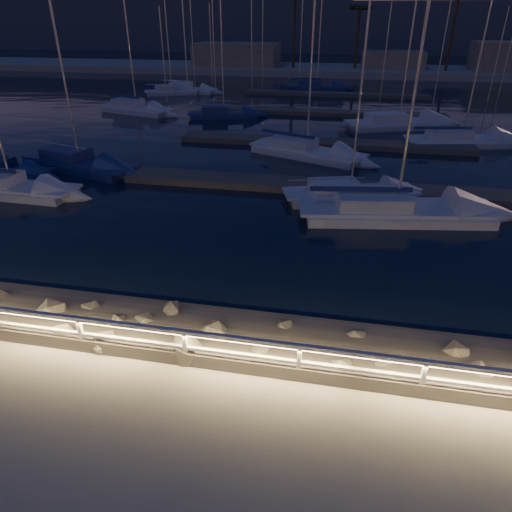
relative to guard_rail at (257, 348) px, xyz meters
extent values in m
plane|color=#9B968C|center=(0.07, 0.00, -0.77)|extent=(400.00, 400.00, 0.00)
cube|color=#9B968C|center=(0.07, -2.50, -0.87)|extent=(240.00, 5.00, 0.20)
cube|color=#666057|center=(0.07, 1.50, -1.07)|extent=(240.00, 3.45, 1.29)
plane|color=black|center=(0.07, 80.00, -1.37)|extent=(320.00, 320.00, 0.00)
plane|color=black|center=(0.07, 0.00, -1.97)|extent=(400.00, 400.00, 0.00)
cube|color=silver|center=(-4.93, 0.00, -0.27)|extent=(0.11, 0.11, 1.00)
cube|color=silver|center=(-1.93, 0.00, -0.27)|extent=(0.11, 0.11, 1.00)
cube|color=silver|center=(1.07, 0.00, -0.27)|extent=(0.11, 0.11, 1.00)
cube|color=silver|center=(4.07, 0.00, -0.27)|extent=(0.11, 0.11, 1.00)
cube|color=silver|center=(0.07, 0.00, 0.23)|extent=(44.00, 0.12, 0.12)
cube|color=silver|center=(0.07, 0.00, -0.27)|extent=(44.00, 0.09, 0.09)
cube|color=#FFCF72|center=(0.07, -0.02, 0.15)|extent=(44.00, 0.04, 0.03)
sphere|color=#666057|center=(-4.40, 0.21, -0.72)|extent=(0.93, 0.93, 0.93)
sphere|color=#666057|center=(-5.62, 0.26, -0.73)|extent=(0.84, 0.84, 0.84)
sphere|color=#666057|center=(-0.51, 0.72, -0.83)|extent=(1.07, 1.07, 1.07)
sphere|color=#666057|center=(5.63, 1.00, -0.89)|extent=(0.85, 0.85, 0.85)
cube|color=#60584F|center=(0.07, 16.00, -1.17)|extent=(22.00, 2.00, 0.40)
cube|color=#60584F|center=(0.07, 26.00, -1.17)|extent=(22.00, 2.00, 0.40)
cube|color=#60584F|center=(0.07, 38.00, -1.17)|extent=(22.00, 2.00, 0.40)
cube|color=#60584F|center=(0.07, 50.00, -1.17)|extent=(22.00, 2.00, 0.40)
cube|color=#9B968C|center=(0.07, 74.00, -0.97)|extent=(160.00, 14.00, 1.20)
cube|color=gray|center=(-17.93, 74.00, 1.03)|extent=(14.00, 8.00, 4.00)
cube|color=gray|center=(8.07, 75.00, 0.53)|extent=(10.00, 6.00, 3.00)
cube|color=gray|center=(24.07, 74.00, 1.33)|extent=(8.00, 7.00, 4.60)
cylinder|color=#503625|center=(-7.93, 72.00, 4.88)|extent=(0.44, 0.44, 10.50)
cylinder|color=#503625|center=(2.07, 73.00, 4.13)|extent=(0.44, 0.44, 9.00)
cylinder|color=#503625|center=(16.07, 72.00, 5.38)|extent=(0.44, 0.44, 11.50)
cube|color=#364154|center=(0.07, 130.00, 3.23)|extent=(220.00, 30.00, 14.00)
cube|color=#364154|center=(-59.93, 140.00, 5.23)|extent=(120.00, 25.00, 18.00)
cube|color=navy|center=(-18.69, 14.94, -1.22)|extent=(5.68, 2.35, 0.47)
cube|color=navy|center=(-18.69, 14.94, -0.93)|extent=(6.12, 2.11, 0.13)
cube|color=silver|center=(-16.13, 12.00, -1.22)|extent=(7.01, 2.54, 0.54)
cube|color=silver|center=(-16.13, 12.00, -0.88)|extent=(7.57, 2.22, 0.15)
cube|color=silver|center=(2.22, 14.82, -1.22)|extent=(6.97, 4.10, 0.48)
cube|color=silver|center=(2.22, 14.82, -0.92)|extent=(7.39, 3.96, 0.13)
cube|color=silver|center=(1.35, 14.54, -0.62)|extent=(2.95, 2.35, 0.56)
cylinder|color=#A9A9AE|center=(2.22, 14.82, 4.91)|extent=(0.10, 0.10, 11.48)
cylinder|color=#A9A9AE|center=(0.91, 14.40, -0.18)|extent=(3.96, 1.32, 0.07)
cube|color=silver|center=(4.46, 12.73, -1.22)|extent=(9.12, 4.29, 0.59)
cube|color=silver|center=(4.46, 12.73, -0.85)|extent=(9.77, 3.97, 0.16)
cube|color=silver|center=(3.26, 12.54, -0.48)|extent=(3.72, 2.71, 0.69)
cylinder|color=#A9A9AE|center=(4.46, 12.73, 6.87)|extent=(0.13, 0.13, 15.22)
cylinder|color=#A9A9AE|center=(2.66, 12.44, 0.06)|extent=(5.42, 0.96, 0.09)
cube|color=silver|center=(-19.22, 35.29, -1.22)|extent=(7.77, 4.57, 0.63)
cube|color=silver|center=(-19.22, 35.29, -0.83)|extent=(8.25, 4.40, 0.17)
cube|color=silver|center=(-20.20, 35.60, -0.43)|extent=(3.29, 2.62, 0.74)
cylinder|color=#A9A9AE|center=(-19.22, 35.29, 5.69)|extent=(0.14, 0.14, 12.80)
cylinder|color=#A9A9AE|center=(-20.69, 35.75, 0.14)|extent=(4.42, 1.48, 0.09)
cube|color=navy|center=(-14.90, 16.95, -1.22)|extent=(7.95, 4.49, 0.59)
cube|color=navy|center=(-14.90, 16.95, -0.85)|extent=(8.45, 4.30, 0.16)
cube|color=navy|center=(-15.91, 17.23, -0.48)|extent=(3.34, 2.62, 0.70)
cylinder|color=#A9A9AE|center=(-14.90, 16.95, 5.81)|extent=(0.13, 0.13, 13.11)
cylinder|color=#A9A9AE|center=(-16.41, 17.38, 0.06)|extent=(4.56, 1.38, 0.09)
cube|color=silver|center=(-0.88, 22.71, -1.22)|extent=(8.11, 5.46, 0.56)
cube|color=silver|center=(-0.88, 22.71, -0.87)|extent=(8.54, 5.36, 0.15)
cube|color=silver|center=(-1.86, 23.14, -0.52)|extent=(3.53, 2.97, 0.66)
cylinder|color=#A9A9AE|center=(-0.88, 22.71, 5.93)|extent=(0.12, 0.12, 13.41)
cylinder|color=#A9A9AE|center=(-2.35, 23.36, -0.01)|extent=(4.45, 2.01, 0.08)
cube|color=silver|center=(-18.45, 49.05, -1.22)|extent=(6.91, 2.73, 0.57)
cube|color=silver|center=(-18.45, 49.05, -0.86)|extent=(7.44, 2.43, 0.16)
cube|color=silver|center=(-19.39, 49.11, -0.49)|extent=(2.74, 1.87, 0.68)
cylinder|color=#A9A9AE|center=(-18.45, 49.05, 5.12)|extent=(0.13, 0.13, 11.74)
cylinder|color=#A9A9AE|center=(-19.86, 49.15, 0.03)|extent=(4.22, 0.38, 0.08)
cube|color=navy|center=(-10.04, 34.85, -1.22)|extent=(6.62, 3.63, 0.49)
cube|color=navy|center=(-10.04, 34.85, -0.91)|extent=(7.05, 3.45, 0.13)
cube|color=navy|center=(-10.89, 34.63, -0.60)|extent=(2.77, 2.14, 0.58)
cylinder|color=#A9A9AE|center=(-10.04, 34.85, 4.64)|extent=(0.11, 0.11, 10.93)
cylinder|color=#A9A9AE|center=(-11.31, 34.52, -0.15)|extent=(3.83, 1.07, 0.07)
cube|color=silver|center=(6.14, 33.40, -1.22)|extent=(9.07, 5.70, 0.62)
cube|color=silver|center=(6.14, 33.40, -0.83)|extent=(9.59, 5.54, 0.17)
cube|color=silver|center=(5.02, 32.98, -0.43)|extent=(3.89, 3.19, 0.73)
cylinder|color=#A9A9AE|center=(6.14, 33.40, 6.75)|extent=(0.14, 0.14, 14.94)
cylinder|color=#A9A9AE|center=(4.46, 32.78, 0.13)|extent=(5.07, 1.97, 0.09)
cube|color=silver|center=(10.42, 28.16, -1.22)|extent=(8.18, 4.09, 0.52)
cube|color=silver|center=(10.42, 28.16, -0.89)|extent=(8.74, 3.84, 0.14)
cube|color=silver|center=(9.36, 27.95, -0.56)|extent=(3.36, 2.51, 0.62)
cylinder|color=#A9A9AE|center=(10.42, 28.16, 5.99)|extent=(0.11, 0.11, 13.57)
cylinder|color=#A9A9AE|center=(8.82, 27.84, -0.08)|extent=(4.80, 1.04, 0.08)
cube|color=silver|center=(-19.93, 47.23, -1.22)|extent=(6.37, 4.14, 0.51)
cube|color=silver|center=(-19.93, 47.23, -0.90)|extent=(6.72, 4.04, 0.14)
cube|color=silver|center=(-20.71, 46.92, -0.57)|extent=(2.75, 2.28, 0.61)
cylinder|color=#A9A9AE|center=(-19.93, 47.23, 4.45)|extent=(0.11, 0.11, 10.50)
cylinder|color=#A9A9AE|center=(-21.10, 46.76, -0.10)|extent=(3.53, 1.49, 0.07)
cube|color=navy|center=(-2.64, 54.68, -1.22)|extent=(7.48, 3.49, 0.56)
cube|color=navy|center=(-2.64, 54.68, -0.87)|extent=(8.02, 3.23, 0.15)
cube|color=navy|center=(-3.63, 54.52, -0.51)|extent=(3.04, 2.21, 0.66)
cylinder|color=#A9A9AE|center=(-2.64, 54.68, 5.48)|extent=(0.12, 0.12, 12.50)
cylinder|color=#A9A9AE|center=(-4.13, 54.44, 0.00)|extent=(4.46, 0.78, 0.08)
camera|label=1|loc=(1.72, -8.92, 7.49)|focal=32.00mm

